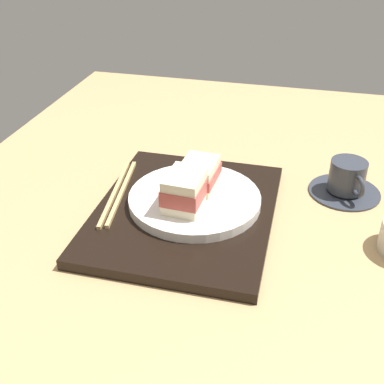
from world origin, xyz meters
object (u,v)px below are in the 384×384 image
(sandwich_near, at_px, (198,174))
(sandwich_plate, at_px, (192,200))
(sandwich_far, at_px, (185,191))
(coffee_cup, at_px, (347,181))
(chopsticks_pair, at_px, (118,193))

(sandwich_near, bearing_deg, sandwich_plate, -4.96)
(sandwich_near, height_order, sandwich_far, sandwich_far)
(sandwich_near, relative_size, coffee_cup, 0.65)
(sandwich_near, height_order, coffee_cup, sandwich_near)
(sandwich_plate, bearing_deg, sandwich_near, 175.04)
(sandwich_far, relative_size, coffee_cup, 0.64)
(sandwich_near, distance_m, coffee_cup, 0.29)
(sandwich_far, bearing_deg, coffee_cup, 122.09)
(sandwich_plate, bearing_deg, coffee_cup, 116.90)
(chopsticks_pair, xyz_separation_m, coffee_cup, (-0.14, 0.41, 0.01))
(sandwich_far, bearing_deg, sandwich_near, 175.04)
(chopsticks_pair, bearing_deg, sandwich_far, 77.01)
(sandwich_far, relative_size, chopsticks_pair, 0.39)
(chopsticks_pair, bearing_deg, coffee_cup, 108.81)
(sandwich_plate, xyz_separation_m, chopsticks_pair, (0.00, -0.14, -0.01))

